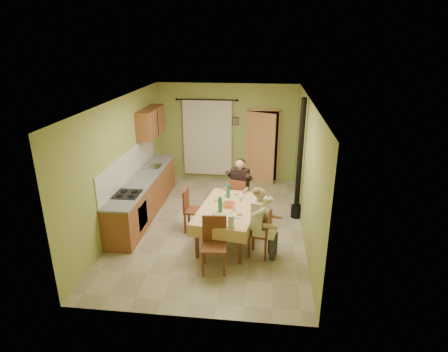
# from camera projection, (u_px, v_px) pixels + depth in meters

# --- Properties ---
(floor) EXTENTS (4.00, 6.00, 0.01)m
(floor) POSITION_uv_depth(u_px,v_px,m) (213.00, 224.00, 8.49)
(floor) COLOR tan
(floor) RESTS_ON ground
(room_shell) EXTENTS (4.04, 6.04, 2.82)m
(room_shell) POSITION_uv_depth(u_px,v_px,m) (212.00, 147.00, 7.86)
(room_shell) COLOR #A1AD59
(room_shell) RESTS_ON ground
(kitchen_run) EXTENTS (0.64, 3.64, 1.56)m
(kitchen_run) POSITION_uv_depth(u_px,v_px,m) (144.00, 195.00, 8.88)
(kitchen_run) COLOR brown
(kitchen_run) RESTS_ON ground
(upper_cabinets) EXTENTS (0.35, 1.40, 0.70)m
(upper_cabinets) POSITION_uv_depth(u_px,v_px,m) (151.00, 122.00, 9.59)
(upper_cabinets) COLOR brown
(upper_cabinets) RESTS_ON room_shell
(curtain) EXTENTS (1.70, 0.07, 2.22)m
(curtain) POSITION_uv_depth(u_px,v_px,m) (207.00, 138.00, 10.81)
(curtain) COLOR black
(curtain) RESTS_ON ground
(doorway) EXTENTS (0.96, 0.40, 2.15)m
(doorway) POSITION_uv_depth(u_px,v_px,m) (262.00, 146.00, 10.71)
(doorway) COLOR black
(doorway) RESTS_ON ground
(dining_table) EXTENTS (1.35, 1.98, 0.76)m
(dining_table) POSITION_uv_depth(u_px,v_px,m) (228.00, 224.00, 7.71)
(dining_table) COLOR #E7B57A
(dining_table) RESTS_ON ground
(tableware) EXTENTS (0.77, 1.63, 0.33)m
(tableware) POSITION_uv_depth(u_px,v_px,m) (228.00, 206.00, 7.46)
(tableware) COLOR white
(tableware) RESTS_ON dining_table
(chair_far) EXTENTS (0.51, 0.51, 0.97)m
(chair_far) POSITION_uv_depth(u_px,v_px,m) (239.00, 205.00, 8.77)
(chair_far) COLOR brown
(chair_far) RESTS_ON ground
(chair_near) EXTENTS (0.48, 0.48, 1.00)m
(chair_near) POSITION_uv_depth(u_px,v_px,m) (214.00, 255.00, 6.76)
(chair_near) COLOR brown
(chair_near) RESTS_ON ground
(chair_right) EXTENTS (0.45, 0.45, 0.93)m
(chair_right) POSITION_uv_depth(u_px,v_px,m) (260.00, 242.00, 7.20)
(chair_right) COLOR brown
(chair_right) RESTS_ON ground
(chair_left) EXTENTS (0.42, 0.42, 0.97)m
(chair_left) POSITION_uv_depth(u_px,v_px,m) (194.00, 218.00, 8.15)
(chair_left) COLOR brown
(chair_left) RESTS_ON ground
(man_far) EXTENTS (0.64, 0.56, 1.39)m
(man_far) POSITION_uv_depth(u_px,v_px,m) (240.00, 182.00, 8.58)
(man_far) COLOR black
(man_far) RESTS_ON chair_far
(man_right) EXTENTS (0.54, 0.63, 1.39)m
(man_right) POSITION_uv_depth(u_px,v_px,m) (260.00, 215.00, 6.99)
(man_right) COLOR white
(man_right) RESTS_ON chair_right
(stove_flue) EXTENTS (0.24, 0.24, 2.80)m
(stove_flue) POSITION_uv_depth(u_px,v_px,m) (299.00, 176.00, 8.49)
(stove_flue) COLOR black
(stove_flue) RESTS_ON ground
(picture_back) EXTENTS (0.19, 0.03, 0.23)m
(picture_back) POSITION_uv_depth(u_px,v_px,m) (235.00, 121.00, 10.62)
(picture_back) COLOR black
(picture_back) RESTS_ON room_shell
(picture_right) EXTENTS (0.03, 0.31, 0.21)m
(picture_right) POSITION_uv_depth(u_px,v_px,m) (302.00, 135.00, 8.75)
(picture_right) COLOR brown
(picture_right) RESTS_ON room_shell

